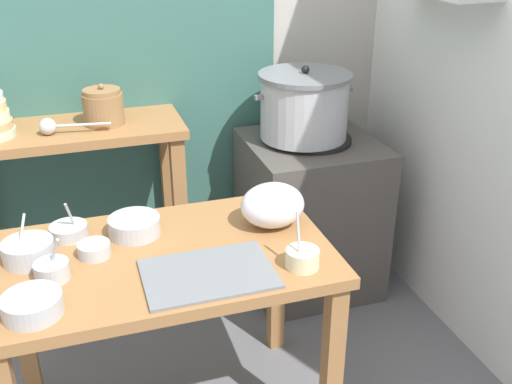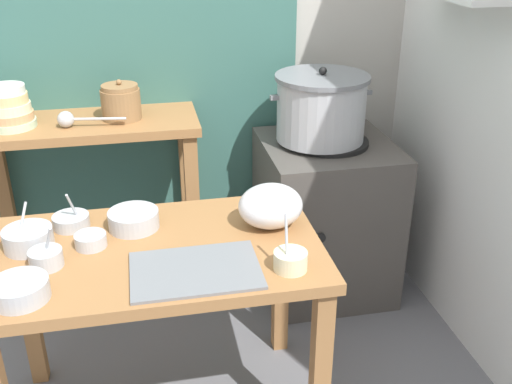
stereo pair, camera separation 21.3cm
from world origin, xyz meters
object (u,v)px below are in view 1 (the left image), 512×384
Objects in this scene: steamer_pot at (304,106)px; prep_bowl_0 at (52,270)px; stove_block at (309,213)px; plastic_bag at (273,205)px; prep_table at (165,282)px; serving_tray at (208,274)px; ladle at (51,126)px; clay_pot at (103,107)px; prep_bowl_1 at (69,230)px; back_shelf_table at (75,175)px; prep_bowl_3 at (28,250)px; prep_bowl_6 at (302,257)px; prep_bowl_4 at (32,304)px; prep_bowl_2 at (134,225)px; prep_bowl_5 at (94,249)px.

prep_bowl_0 is at bearing -145.44° from steamer_pot.
plastic_bag reaches higher than stove_block.
serving_tray is (0.11, -0.17, 0.12)m from prep_table.
steamer_pot is at bearing 53.24° from serving_tray.
clay_pot is at bearing 18.05° from ladle.
plastic_bag reaches higher than serving_tray.
prep_bowl_1 is at bearing -106.90° from clay_pot.
back_shelf_table is at bearing 109.41° from serving_tray.
prep_bowl_3 is at bearing 118.00° from prep_bowl_0.
steamer_pot is 1.17× the size of serving_tray.
prep_table is 1.12m from steamer_pot.
prep_bowl_3 is 0.87m from prep_bowl_6.
prep_bowl_4 is (-0.11, -0.42, 0.01)m from prep_bowl_1.
prep_bowl_0 is 0.34m from prep_bowl_2.
clay_pot is at bearing 73.90° from prep_bowl_4.
prep_bowl_6 is (0.69, -0.42, 0.01)m from prep_bowl_1.
serving_tray is 2.26× the size of prep_bowl_2.
stove_block is at bearing 31.86° from prep_bowl_2.
clay_pot reaches higher than prep_bowl_3.
serving_tray is at bearing -65.78° from ladle.
prep_table is 6.22× the size of prep_bowl_2.
prep_bowl_3 is 0.89× the size of prep_bowl_6.
prep_bowl_5 reaches higher than serving_tray.
prep_bowl_1 is at bearing -153.82° from steamer_pot.
plastic_bag is 1.25× the size of prep_bowl_6.
back_shelf_table is 6.62× the size of prep_bowl_0.
back_shelf_table is 0.27m from ladle.
steamer_pot is 1.03m from prep_bowl_6.
clay_pot is 0.95m from prep_bowl_0.
stove_block is at bearing 56.61° from plastic_bag.
prep_bowl_3 is 1.54× the size of prep_bowl_5.
clay_pot reaches higher than prep_bowl_4.
plastic_bag reaches higher than prep_bowl_1.
back_shelf_table is 0.89m from prep_bowl_0.
prep_bowl_0 reaches higher than prep_bowl_4.
ladle is at bearing 135.82° from plastic_bag.
plastic_bag is (0.29, 0.24, 0.07)m from serving_tray.
prep_bowl_6 is (-0.42, -0.93, 0.37)m from stove_block.
back_shelf_table is 6.66× the size of prep_bowl_1.
prep_bowl_0 is at bearing -147.05° from stove_block.
prep_bowl_0 is 0.90× the size of prep_bowl_3.
prep_bowl_6 is (0.29, -0.04, 0.03)m from serving_tray.
prep_bowl_3 is (-1.20, -0.65, -0.17)m from steamer_pot.
prep_bowl_1 is at bearing 75.14° from prep_bowl_4.
prep_bowl_6 is at bearing -38.12° from prep_bowl_2.
serving_tray is at bearing 171.43° from prep_bowl_6.
prep_bowl_0 is (-0.25, -0.89, -0.22)m from clay_pot.
prep_bowl_4 reaches higher than prep_table.
prep_bowl_2 is at bearing -146.01° from steamer_pot.
prep_bowl_1 is at bearing 148.63° from prep_bowl_6.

